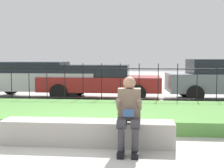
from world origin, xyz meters
name	(u,v)px	position (x,y,z in m)	size (l,w,h in m)	color
ground_plane	(71,144)	(0.00, 0.00, 0.00)	(60.00, 60.00, 0.00)	#B2AFA8
stone_bench	(87,134)	(0.31, 0.00, 0.19)	(3.07, 0.51, 0.43)	#ADA89E
person_seated_reader	(129,111)	(1.06, -0.29, 0.67)	(0.42, 0.73, 1.23)	black
grass_berm	(91,114)	(0.00, 2.28, 0.14)	(10.81, 3.17, 0.28)	#569342
iron_fence	(102,84)	(0.00, 4.27, 0.72)	(8.81, 0.03, 1.37)	black
car_parked_center	(99,80)	(-0.33, 6.21, 0.70)	(4.46, 2.01, 1.28)	maroon
car_parked_left	(36,78)	(-2.82, 6.29, 0.76)	(4.70, 2.00, 1.39)	#B7B7BC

